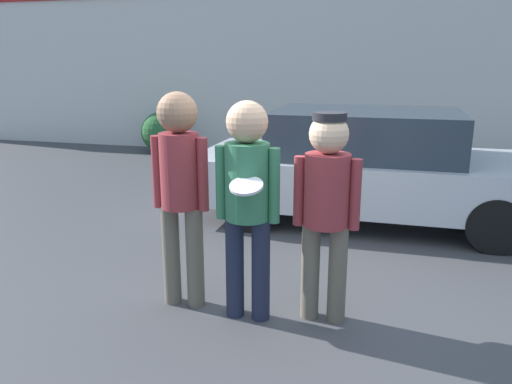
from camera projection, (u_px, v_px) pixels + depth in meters
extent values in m
plane|color=#3F3F42|center=(280.00, 307.00, 4.33)|extent=(56.00, 56.00, 0.00)
cube|color=silver|center=(355.00, 69.00, 10.71)|extent=(24.00, 0.18, 3.78)
cylinder|color=#665B4C|center=(171.00, 255.00, 4.32)|extent=(0.15, 0.15, 0.88)
cylinder|color=#665B4C|center=(195.00, 258.00, 4.26)|extent=(0.15, 0.15, 0.88)
cylinder|color=maroon|center=(180.00, 171.00, 4.10)|extent=(0.32, 0.32, 0.62)
cylinder|color=maroon|center=(157.00, 172.00, 4.15)|extent=(0.09, 0.09, 0.61)
cylinder|color=maroon|center=(203.00, 175.00, 4.05)|extent=(0.09, 0.09, 0.61)
sphere|color=#8C664C|center=(177.00, 112.00, 3.98)|extent=(0.33, 0.33, 0.33)
cylinder|color=#1E2338|center=(235.00, 267.00, 4.09)|extent=(0.15, 0.15, 0.86)
cylinder|color=#1E2338|center=(261.00, 270.00, 4.04)|extent=(0.15, 0.15, 0.86)
cylinder|color=#33724C|center=(247.00, 182.00, 3.88)|extent=(0.35, 0.35, 0.61)
cylinder|color=#33724C|center=(221.00, 183.00, 3.94)|extent=(0.09, 0.09, 0.59)
cylinder|color=#33724C|center=(274.00, 186.00, 3.83)|extent=(0.09, 0.09, 0.59)
sphere|color=tan|center=(247.00, 122.00, 3.76)|extent=(0.32, 0.32, 0.32)
cylinder|color=silver|center=(246.00, 186.00, 3.62)|extent=(0.25, 0.24, 0.10)
cylinder|color=#665B4C|center=(310.00, 271.00, 4.07)|extent=(0.15, 0.15, 0.81)
cylinder|color=#665B4C|center=(337.00, 274.00, 4.02)|extent=(0.15, 0.15, 0.81)
cylinder|color=maroon|center=(327.00, 190.00, 3.87)|extent=(0.36, 0.36, 0.57)
cylinder|color=maroon|center=(299.00, 191.00, 3.93)|extent=(0.09, 0.09, 0.56)
cylinder|color=maroon|center=(355.00, 195.00, 3.82)|extent=(0.09, 0.09, 0.56)
sphere|color=#DBB28E|center=(329.00, 134.00, 3.76)|extent=(0.30, 0.30, 0.30)
cylinder|color=black|center=(330.00, 116.00, 3.72)|extent=(0.26, 0.26, 0.06)
cube|color=#B7BABF|center=(370.00, 178.00, 6.59)|extent=(4.51, 1.93, 0.60)
cube|color=#28333D|center=(366.00, 133.00, 6.46)|extent=(2.35, 1.66, 0.58)
cylinder|color=black|center=(472.00, 188.00, 7.11)|extent=(0.63, 0.22, 0.63)
cylinder|color=black|center=(495.00, 225.00, 5.50)|extent=(0.63, 0.22, 0.63)
cylinder|color=black|center=(280.00, 176.00, 7.82)|extent=(0.63, 0.22, 0.63)
cylinder|color=black|center=(251.00, 206.00, 6.20)|extent=(0.63, 0.22, 0.63)
sphere|color=#285B2D|center=(161.00, 132.00, 11.55)|extent=(0.93, 0.93, 0.93)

